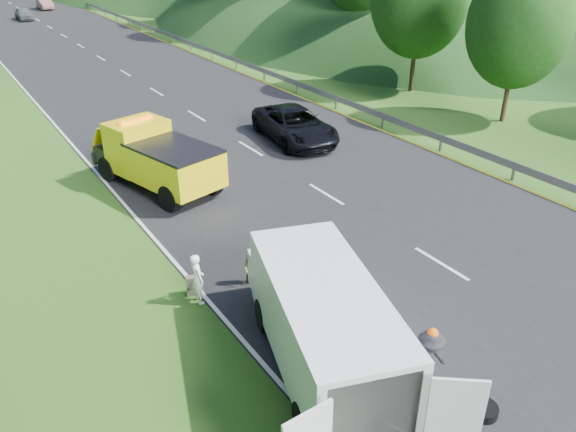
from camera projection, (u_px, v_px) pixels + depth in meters
ground at (324, 263)px, 17.38m from camera, size 320.00×320.00×0.00m
road_surface at (81, 46)px, 48.67m from camera, size 14.00×200.00×0.02m
guardrail at (118, 21)px, 61.51m from camera, size 0.06×140.00×1.52m
tree_line_right at (196, 6)px, 73.22m from camera, size 14.00×140.00×14.00m
tow_truck at (156, 157)px, 21.89m from camera, size 3.65×6.40×2.60m
white_van at (322, 320)px, 12.68m from camera, size 4.84×7.37×2.42m
woman at (199, 302)px, 15.60m from camera, size 0.43×0.57×1.50m
child at (252, 285)px, 16.33m from camera, size 0.67×0.66×1.10m
worker at (424, 392)px, 12.57m from camera, size 1.13×0.71×1.68m
suitcase at (193, 286)px, 15.77m from camera, size 0.42×0.31×0.60m
spare_tire at (482, 414)px, 12.01m from camera, size 0.66×0.66×0.20m
passing_suv at (295, 140)px, 27.31m from camera, size 3.29×5.86×1.55m
dist_car_a at (25, 20)px, 62.00m from camera, size 1.53×3.82×1.30m
dist_car_b at (46, 9)px, 69.97m from camera, size 1.43×4.10×1.35m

